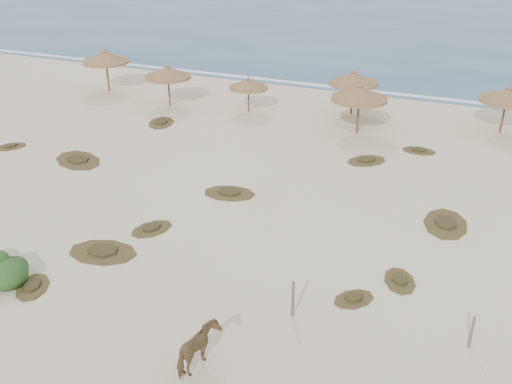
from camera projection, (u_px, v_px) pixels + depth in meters
ground at (165, 262)px, 21.59m from camera, size 160.00×160.00×0.00m
ocean at (433, 4)px, 83.61m from camera, size 200.00×100.00×0.01m
foam_line at (345, 88)px, 43.09m from camera, size 70.00×0.60×0.01m
palapa_0 at (106, 58)px, 41.49m from camera, size 3.56×3.56×3.16m
palapa_1 at (168, 73)px, 38.23m from camera, size 3.39×3.39×2.93m
palapa_2 at (248, 84)px, 37.18m from camera, size 2.79×2.79×2.40m
palapa_3 at (360, 94)px, 33.22m from camera, size 3.82×3.82×3.11m
palapa_4 at (353, 79)px, 36.67m from camera, size 3.54×3.54×2.97m
palapa_5 at (507, 96)px, 33.31m from camera, size 4.20×4.20×2.97m
horse at (198, 349)px, 16.25m from camera, size 0.87×1.65×1.34m
fence_post_near at (293, 299)px, 18.37m from camera, size 0.12×0.12×1.34m
fence_post_far at (472, 332)px, 17.07m from camera, size 0.10×0.10×1.13m
scrub_1 at (78, 160)px, 30.40m from camera, size 3.70×3.16×0.16m
scrub_2 at (151, 229)px, 23.76m from camera, size 1.88×2.18×0.16m
scrub_3 at (229, 193)px, 26.80m from camera, size 2.72×2.04×0.16m
scrub_4 at (400, 280)px, 20.38m from camera, size 1.61×1.96×0.16m
scrub_5 at (445, 223)px, 24.15m from camera, size 2.11×2.98×0.16m
scrub_6 at (161, 123)px, 35.86m from camera, size 2.25×2.76×0.16m
scrub_7 at (367, 160)px, 30.33m from camera, size 2.57×2.55×0.16m
scrub_8 at (10, 146)px, 32.16m from camera, size 1.94×2.06×0.16m
scrub_9 at (103, 252)px, 22.12m from camera, size 3.00×2.20×0.16m
scrub_10 at (419, 150)px, 31.61m from camera, size 1.86×1.23×0.16m
scrub_11 at (32, 287)px, 20.04m from camera, size 1.75×2.01×0.16m
scrub_12 at (354, 299)px, 19.42m from camera, size 1.72×1.78×0.16m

